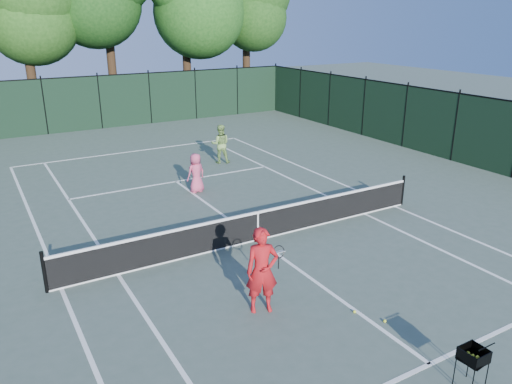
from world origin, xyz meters
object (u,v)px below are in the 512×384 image
ball_hopper (474,355)px  loose_ball_near_cart (355,312)px  player_pink (196,173)px  coach (262,271)px  player_green (220,144)px  loose_ball_midcourt (385,321)px

ball_hopper → loose_ball_near_cart: size_ratio=11.59×
player_pink → coach: bearing=64.9°
player_green → loose_ball_midcourt: (-2.52, -12.92, -0.83)m
loose_ball_midcourt → player_green: bearing=79.0°
player_pink → loose_ball_near_cart: size_ratio=21.69×
player_green → loose_ball_near_cart: player_green is taller
loose_ball_near_cart → loose_ball_midcourt: (0.32, -0.61, 0.00)m
player_pink → player_green: size_ratio=0.86×
player_pink → loose_ball_midcourt: (0.03, -9.80, -0.70)m
coach → loose_ball_near_cart: size_ratio=28.86×
loose_ball_near_cart → ball_hopper: bearing=-86.1°
loose_ball_midcourt → loose_ball_near_cart: bearing=117.6°
player_green → loose_ball_midcourt: bearing=104.6°
coach → player_green: size_ratio=1.14×
ball_hopper → loose_ball_near_cart: bearing=87.5°
coach → loose_ball_midcourt: 2.83m
loose_ball_midcourt → coach: bearing=139.1°
ball_hopper → coach: bearing=109.2°
player_pink → loose_ball_near_cart: player_pink is taller
coach → player_pink: 8.30m
player_green → ball_hopper: 15.34m
coach → player_pink: coach is taller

